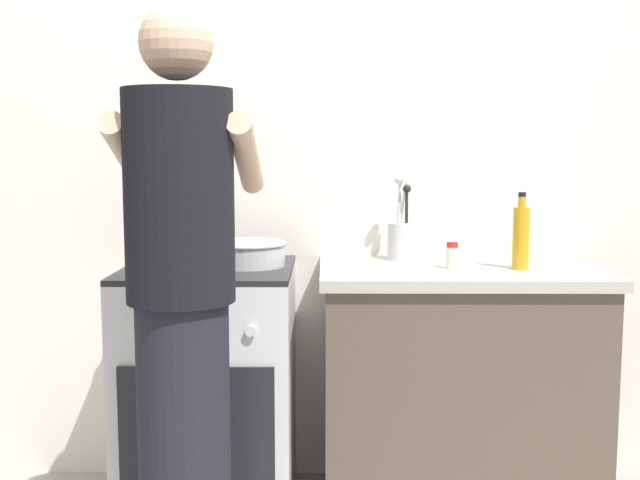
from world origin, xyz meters
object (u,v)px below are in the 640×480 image
(spice_bottle, at_px, (452,256))
(oil_bottle, at_px, (521,237))
(stove_range, at_px, (210,389))
(pot, at_px, (169,251))
(utensil_crock, at_px, (401,236))
(person, at_px, (182,315))
(mixing_bowl, at_px, (248,253))

(spice_bottle, distance_m, oil_bottle, 0.25)
(stove_range, relative_size, oil_bottle, 3.34)
(pot, relative_size, spice_bottle, 2.53)
(utensil_crock, height_order, spice_bottle, utensil_crock)
(person, bearing_deg, spice_bottle, 34.55)
(mixing_bowl, height_order, oil_bottle, oil_bottle)
(mixing_bowl, bearing_deg, utensil_crock, 15.74)
(stove_range, xyz_separation_m, pot, (-0.14, 0.00, 0.51))
(mixing_bowl, distance_m, person, 0.66)
(utensil_crock, xyz_separation_m, spice_bottle, (0.16, -0.22, -0.04))
(mixing_bowl, bearing_deg, spice_bottle, -4.76)
(stove_range, xyz_separation_m, utensil_crock, (0.70, 0.18, 0.54))
(utensil_crock, bearing_deg, oil_bottle, -29.78)
(pot, relative_size, person, 0.14)
(utensil_crock, relative_size, spice_bottle, 3.49)
(stove_range, xyz_separation_m, mixing_bowl, (0.14, 0.02, 0.50))
(utensil_crock, bearing_deg, pot, -168.11)
(mixing_bowl, bearing_deg, pot, -176.15)
(pot, relative_size, utensil_crock, 0.72)
(pot, distance_m, spice_bottle, 1.00)
(stove_range, distance_m, mixing_bowl, 0.52)
(mixing_bowl, bearing_deg, person, -100.57)
(oil_bottle, bearing_deg, spice_bottle, 178.09)
(stove_range, xyz_separation_m, oil_bottle, (1.10, -0.05, 0.57))
(utensil_crock, bearing_deg, mixing_bowl, -164.26)
(oil_bottle, bearing_deg, stove_range, 177.63)
(pot, xyz_separation_m, utensil_crock, (0.84, 0.18, 0.03))
(oil_bottle, relative_size, person, 0.16)
(utensil_crock, distance_m, person, 1.06)
(stove_range, distance_m, utensil_crock, 0.91)
(pot, bearing_deg, utensil_crock, 11.89)
(spice_bottle, bearing_deg, utensil_crock, 126.11)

